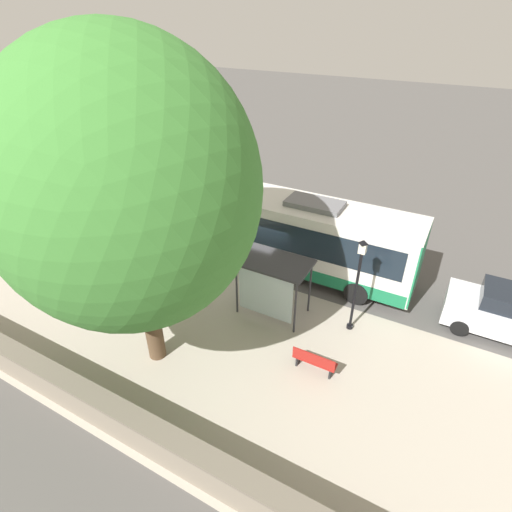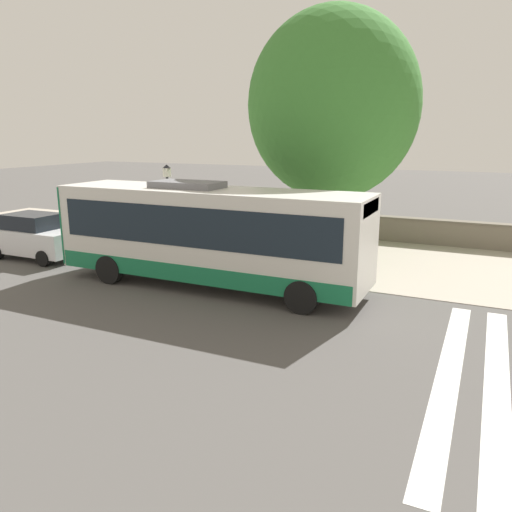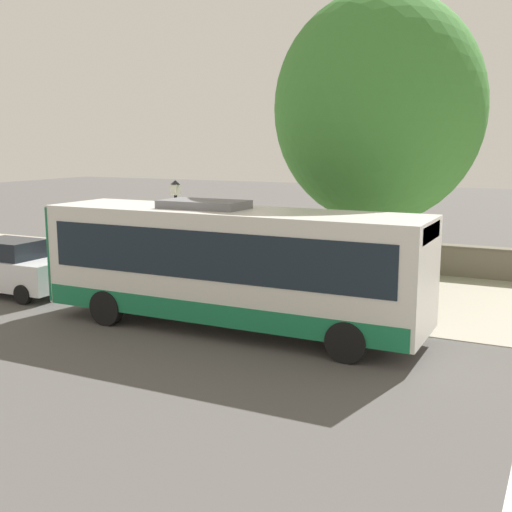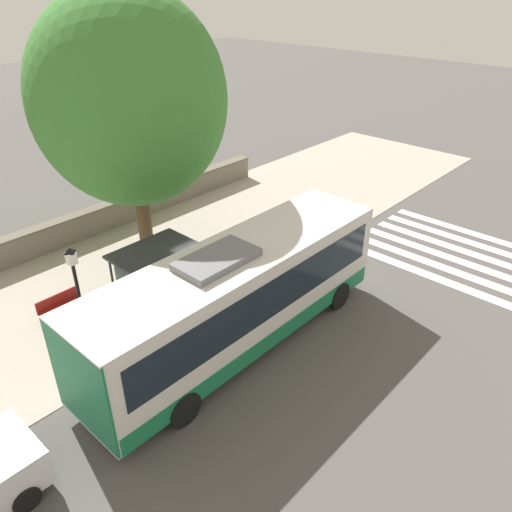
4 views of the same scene
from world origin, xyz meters
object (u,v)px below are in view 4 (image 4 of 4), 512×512
object	(u,v)px
bench	(59,306)
bus_shelter	(151,259)
pedestrian	(278,254)
street_lamp_near	(79,296)
bus	(238,295)
shade_tree	(130,100)

from	to	relation	value
bench	bus_shelter	bearing A→B (deg)	52.79
pedestrian	bench	size ratio (longest dim) A/B	1.21
pedestrian	street_lamp_near	size ratio (longest dim) A/B	0.46
bus	bus_shelter	distance (m)	3.54
bench	shade_tree	distance (m)	7.92
bus_shelter	shade_tree	size ratio (longest dim) A/B	0.27
street_lamp_near	shade_tree	world-z (taller)	shade_tree
shade_tree	pedestrian	bearing A→B (deg)	18.09
bench	street_lamp_near	world-z (taller)	street_lamp_near
pedestrian	bench	xyz separation A→B (m)	(-3.84, -6.95, -0.58)
bus	street_lamp_near	xyz separation A→B (m)	(-2.82, -3.58, 0.48)
bus	street_lamp_near	bearing A→B (deg)	-128.22
bus_shelter	street_lamp_near	xyz separation A→B (m)	(0.67, -3.01, 0.31)
street_lamp_near	shade_tree	bearing A→B (deg)	129.56
bus	pedestrian	bearing A→B (deg)	112.90
pedestrian	bench	distance (m)	7.96
bench	shade_tree	xyz separation A→B (m)	(-1.93, 5.07, 5.77)
bus_shelter	street_lamp_near	size ratio (longest dim) A/B	0.71
bus	bus_shelter	world-z (taller)	bus
bench	pedestrian	bearing A→B (deg)	61.10
bench	bus	bearing A→B (deg)	30.04
bus	pedestrian	size ratio (longest dim) A/B	6.04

